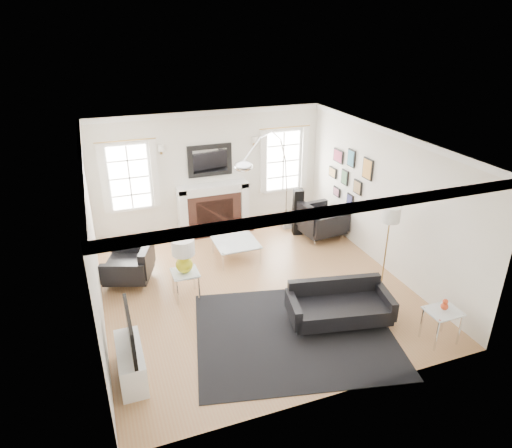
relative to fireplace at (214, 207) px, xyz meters
name	(u,v)px	position (x,y,z in m)	size (l,w,h in m)	color
floor	(253,285)	(0.00, -2.79, -0.54)	(6.00, 6.00, 0.00)	#A26C44
back_wall	(210,170)	(0.00, 0.21, 0.86)	(5.50, 0.04, 2.80)	white
front_wall	(336,311)	(0.00, -5.79, 0.86)	(5.50, 0.04, 2.80)	white
left_wall	(92,242)	(-2.75, -2.79, 0.86)	(0.04, 6.00, 2.80)	white
right_wall	(383,199)	(2.75, -2.79, 0.86)	(0.04, 6.00, 2.80)	white
ceiling	(253,142)	(0.00, -2.79, 2.26)	(5.50, 6.00, 0.02)	white
crown_molding	(253,145)	(0.00, -2.79, 2.20)	(5.50, 6.00, 0.12)	white
fireplace	(214,207)	(0.00, 0.00, 0.00)	(1.70, 0.69, 1.11)	white
mantel_mirror	(210,161)	(0.00, 0.16, 1.11)	(1.05, 0.07, 0.75)	black
window_left	(129,177)	(-1.85, 0.16, 0.92)	(1.24, 0.15, 1.62)	white
window_right	(283,161)	(1.85, 0.16, 0.92)	(1.24, 0.15, 1.62)	white
gallery_wall	(349,174)	(2.72, -1.50, 0.99)	(0.04, 1.73, 1.29)	black
tv_unit	(131,358)	(-2.44, -4.49, -0.21)	(0.35, 1.00, 1.09)	white
area_rug	(294,333)	(0.13, -4.41, -0.54)	(3.15, 2.63, 0.01)	black
sofa	(338,305)	(0.96, -4.33, -0.24)	(1.82, 1.09, 0.55)	black
armchair_left	(132,266)	(-2.14, -1.86, -0.19)	(1.10, 1.16, 0.63)	black
armchair_right	(318,221)	(2.13, -1.29, -0.15)	(1.05, 1.15, 0.71)	black
coffee_table	(236,243)	(0.02, -1.66, -0.18)	(0.88, 0.88, 0.39)	silver
side_table_left	(185,277)	(-1.28, -2.74, -0.13)	(0.47, 0.47, 0.52)	silver
nesting_table	(442,317)	(2.20, -5.34, -0.09)	(0.52, 0.43, 0.57)	silver
gourd_lamp	(184,254)	(-1.28, -2.74, 0.35)	(0.41, 0.41, 0.65)	yellow
orange_vase	(445,305)	(2.20, -5.34, 0.13)	(0.12, 0.12, 0.19)	red
arc_floor_lamp	(267,183)	(0.92, -1.13, 0.87)	(1.84, 1.70, 2.61)	silver
stick_floor_lamp	(390,219)	(2.20, -3.77, 0.93)	(0.34, 0.34, 1.70)	#B2843E
speaker_tower	(298,212)	(1.76, -0.98, 0.01)	(0.22, 0.22, 1.10)	black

